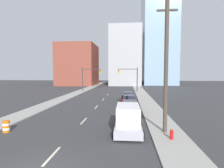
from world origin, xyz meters
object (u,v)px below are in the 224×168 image
Objects in this scene: utility_pole_right_near at (166,67)px; traffic_barrel at (6,126)px; traffic_signal_right at (131,76)px; sedan_red at (128,100)px; box_truck_silver at (128,119)px; sedan_orange at (130,107)px; traffic_signal_left at (88,76)px; fire_hydrant at (172,135)px; sedan_navy at (128,96)px.

utility_pole_right_near is 11.11× the size of traffic_barrel.
sedan_red is (-0.80, -17.41, -3.40)m from traffic_signal_right.
box_truck_silver is (-0.91, -29.99, -3.03)m from traffic_signal_right.
box_truck_silver is 12.58m from sedan_red.
utility_pole_right_near reaches higher than traffic_signal_right.
sedan_orange is at bearing -91.53° from traffic_signal_right.
utility_pole_right_near is (13.26, -30.23, 1.33)m from traffic_signal_left.
fire_hydrant is (2.24, -31.74, -3.66)m from traffic_signal_right.
sedan_red is 4.89m from sedan_navy.
sedan_navy is at bearing 88.92° from box_truck_silver.
fire_hydrant is (0.17, -1.50, -4.99)m from utility_pole_right_near.
traffic_barrel is 0.22× the size of sedan_navy.
utility_pole_right_near is 5.21m from fire_hydrant.
sedan_red reaches higher than sedan_navy.
sedan_navy is (0.09, 17.47, -0.42)m from box_truck_silver.
box_truck_silver is (10.28, -29.99, -3.03)m from traffic_signal_left.
utility_pole_right_near is at bearing -76.89° from sedan_red.
sedan_orange reaches higher than traffic_barrel.
traffic_barrel is 0.22× the size of sedan_red.
traffic_signal_left is 1.46× the size of sedan_red.
fire_hydrant is at bearing -67.07° from traffic_signal_left.
sedan_orange is (-0.62, -23.23, -3.40)m from traffic_signal_right.
sedan_red is at bearing 88.70° from sedan_orange.
traffic_signal_right is 1.46× the size of sedan_red.
utility_pole_right_near is at bearing -86.08° from traffic_signal_right.
traffic_signal_left is at bearing 112.93° from fire_hydrant.
traffic_barrel is (-13.04, -0.82, -4.93)m from utility_pole_right_near.
traffic_signal_left reaches higher than box_truck_silver.
box_truck_silver is 6.78m from sedan_orange.
traffic_signal_left is at bearing 111.39° from sedan_orange.
sedan_orange is 1.05× the size of sedan_red.
box_truck_silver is 1.27× the size of sedan_red.
sedan_orange is at bearing 111.03° from utility_pole_right_near.
sedan_orange is (-2.86, 8.51, 0.27)m from fire_hydrant.
traffic_barrel is (0.22, -31.05, -3.60)m from traffic_signal_left.
utility_pole_right_near reaches higher than sedan_red.
box_truck_silver is 1.21× the size of sedan_orange.
fire_hydrant is 0.19× the size of sedan_navy.
sedan_navy is (-3.06, 19.22, 0.21)m from fire_hydrant.
traffic_barrel is at bearing -145.96° from sedan_orange.
traffic_signal_left is at bearing 180.00° from traffic_signal_right.
sedan_navy reaches higher than fire_hydrant.
sedan_orange is (10.35, 7.83, 0.20)m from traffic_barrel.
sedan_red is (-2.87, 12.82, -4.73)m from utility_pole_right_near.
sedan_red is at bearing 88.73° from box_truck_silver.
traffic_signal_right is 33.13m from traffic_barrel.
utility_pole_right_near reaches higher than traffic_barrel.
sedan_orange reaches higher than sedan_navy.
traffic_signal_right is at bearing 85.40° from sedan_orange.
traffic_signal_left is 0.59× the size of utility_pole_right_near.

